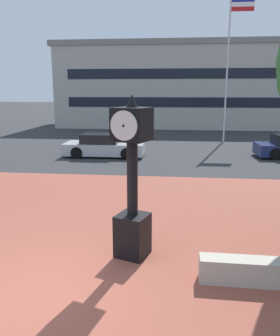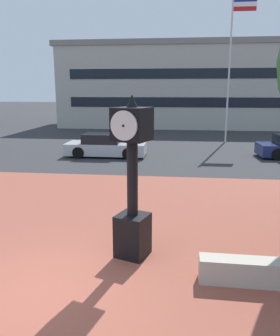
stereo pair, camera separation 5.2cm
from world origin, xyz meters
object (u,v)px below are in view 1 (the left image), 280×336
Objects in this scene: flagpole_primary at (230,59)px; civic_building at (208,86)px; street_clock at (132,184)px; car_street_near at (104,146)px.

flagpole_primary is 0.33× the size of civic_building.
street_clock is 0.80× the size of car_street_near.
flagpole_primary reaches higher than car_street_near.
flagpole_primary is (4.43, 17.89, 4.02)m from street_clock.
flagpole_primary is 12.70m from civic_building.
civic_building is at bearing 158.86° from car_street_near.
civic_building is (-0.37, 12.59, -1.61)m from flagpole_primary.
car_street_near is 0.45× the size of flagpole_primary.
civic_building is (4.06, 30.47, 2.41)m from street_clock.
flagpole_primary is (7.57, 6.24, 5.12)m from car_street_near.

